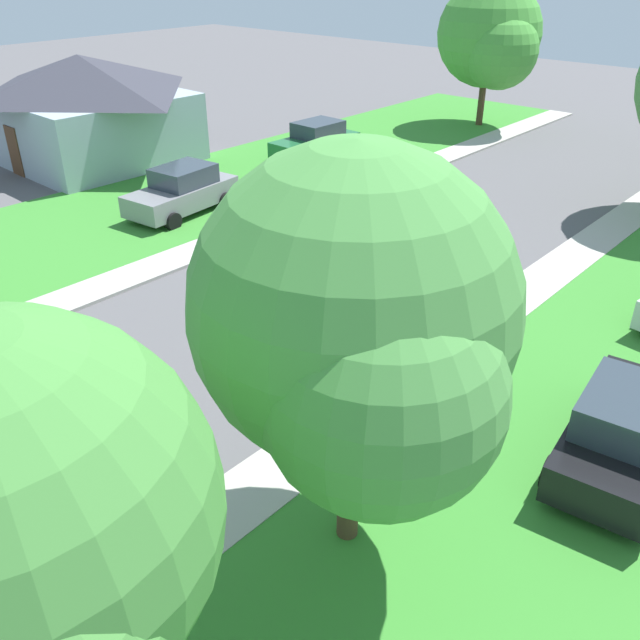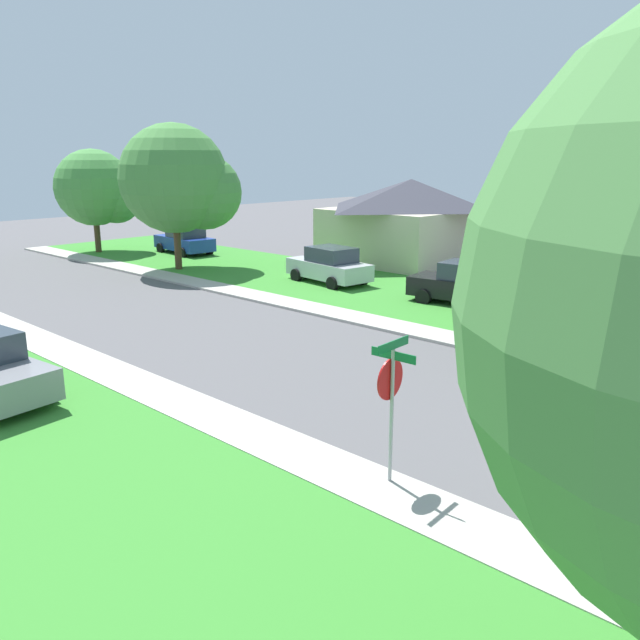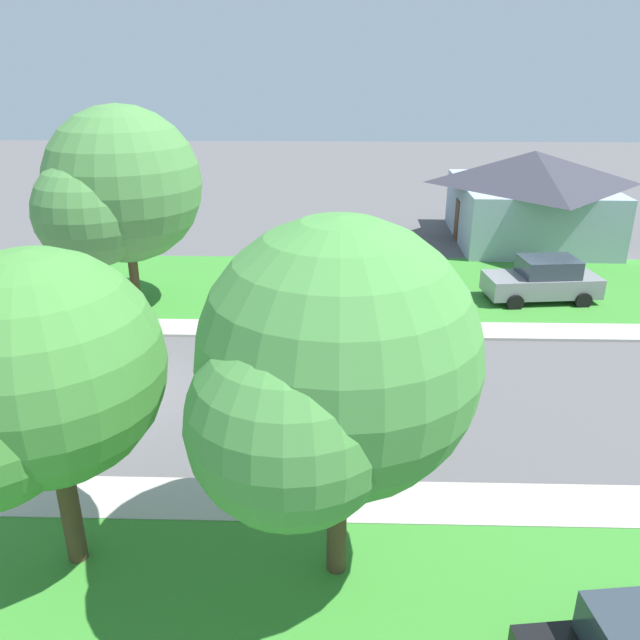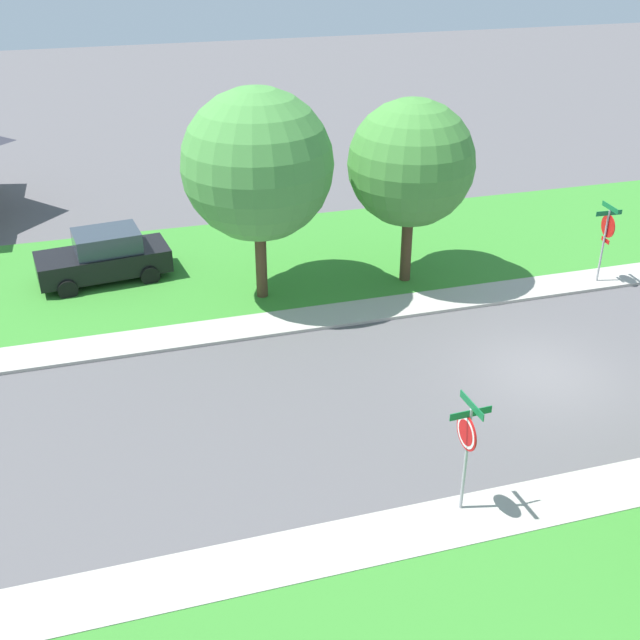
# 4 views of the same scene
# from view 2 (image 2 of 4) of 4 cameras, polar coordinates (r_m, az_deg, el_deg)

# --- Properties ---
(sidewalk_east) EXTENTS (1.40, 56.00, 0.10)m
(sidewalk_east) POSITION_cam_2_polar(r_m,az_deg,el_deg) (23.22, 4.85, -0.15)
(sidewalk_east) COLOR #ADA89E
(sidewalk_east) RESTS_ON ground
(lawn_east) EXTENTS (8.00, 56.00, 0.08)m
(lawn_east) POSITION_cam_2_polar(r_m,az_deg,el_deg) (26.98, 11.05, 1.67)
(lawn_east) COLOR #38842D
(lawn_east) RESTS_ON ground
(sidewalk_west) EXTENTS (1.40, 56.00, 0.10)m
(sidewalk_west) POSITION_cam_2_polar(r_m,az_deg,el_deg) (17.15, -15.10, -5.94)
(sidewalk_west) COLOR #ADA89E
(sidewalk_west) RESTS_ON ground
(stop_sign_far_corner) EXTENTS (0.92, 0.92, 2.77)m
(stop_sign_far_corner) POSITION_cam_2_polar(r_m,az_deg,el_deg) (11.45, 6.33, -6.04)
(stop_sign_far_corner) COLOR #9E9EA3
(stop_sign_far_corner) RESTS_ON ground
(car_blue_near_corner) EXTENTS (2.32, 4.44, 1.76)m
(car_blue_near_corner) POSITION_cam_2_polar(r_m,az_deg,el_deg) (40.12, -11.95, 6.96)
(car_blue_near_corner) COLOR #1E389E
(car_blue_near_corner) RESTS_ON ground
(car_black_driveway_right) EXTENTS (2.43, 4.49, 1.76)m
(car_black_driveway_right) POSITION_cam_2_polar(r_m,az_deg,el_deg) (26.34, 12.81, 3.13)
(car_black_driveway_right) COLOR black
(car_black_driveway_right) RESTS_ON ground
(car_silver_behind_trees) EXTENTS (2.46, 4.50, 1.76)m
(car_silver_behind_trees) POSITION_cam_2_polar(r_m,az_deg,el_deg) (30.05, 0.85, 4.85)
(car_silver_behind_trees) COLOR silver
(car_silver_behind_trees) RESTS_ON ground
(tree_sidewalk_near) EXTENTS (4.94, 4.59, 6.72)m
(tree_sidewalk_near) POSITION_cam_2_polar(r_m,az_deg,el_deg) (21.50, 21.39, 9.17)
(tree_sidewalk_near) COLOR #4C3823
(tree_sidewalk_near) RESTS_ON ground
(tree_sidewalk_mid) EXTENTS (5.94, 5.53, 7.50)m
(tree_sidewalk_mid) POSITION_cam_2_polar(r_m,az_deg,el_deg) (34.16, -12.19, 11.90)
(tree_sidewalk_mid) COLOR #4C3823
(tree_sidewalk_mid) RESTS_ON ground
(tree_sidewalk_far) EXTENTS (4.92, 4.58, 6.28)m
(tree_sidewalk_far) POSITION_cam_2_polar(r_m,az_deg,el_deg) (41.81, -19.06, 10.87)
(tree_sidewalk_far) COLOR #4C3823
(tree_sidewalk_far) RESTS_ON ground
(house_right_setback) EXTENTS (9.12, 7.94, 4.60)m
(house_right_setback) POSITION_cam_2_polar(r_m,az_deg,el_deg) (37.12, 8.03, 8.89)
(house_right_setback) COLOR beige
(house_right_setback) RESTS_ON ground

